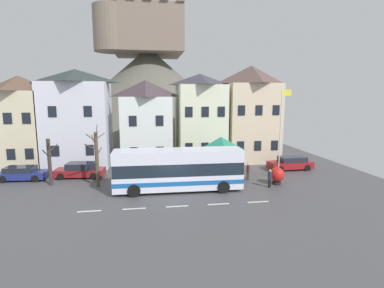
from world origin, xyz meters
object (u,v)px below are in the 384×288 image
at_px(harbour_buoy, 277,175).
at_px(townhouse_04, 250,114).
at_px(bare_tree_01, 97,158).
at_px(parked_car_02, 22,173).
at_px(bus_shelter, 221,144).
at_px(parked_car_01, 81,170).
at_px(bare_tree_00, 49,161).
at_px(flagpole, 281,128).
at_px(townhouse_01, 78,118).
at_px(pedestrian_00, 270,177).
at_px(townhouse_00, 22,122).
at_px(pedestrian_01, 248,171).
at_px(public_bench, 209,165).
at_px(townhouse_03, 200,118).
at_px(parked_car_00, 291,163).
at_px(hilltop_castle, 149,90).
at_px(transit_bus, 178,170).
at_px(townhouse_02, 146,123).

bearing_deg(harbour_buoy, townhouse_04, 84.23).
bearing_deg(bare_tree_01, parked_car_02, 156.66).
height_order(bus_shelter, parked_car_01, bus_shelter).
bearing_deg(bare_tree_00, flagpole, -2.21).
xyz_separation_m(townhouse_01, pedestrian_00, (17.82, -11.44, -4.42)).
height_order(townhouse_00, bare_tree_01, townhouse_00).
bearing_deg(bare_tree_00, townhouse_04, 20.19).
distance_m(townhouse_01, pedestrian_01, 19.51).
bearing_deg(pedestrian_00, parked_car_01, 160.62).
relative_size(public_bench, bare_tree_01, 0.30).
bearing_deg(public_bench, bare_tree_01, -158.10).
relative_size(pedestrian_01, public_bench, 0.99).
relative_size(townhouse_00, bare_tree_00, 2.41).
distance_m(townhouse_03, parked_car_02, 19.29).
xyz_separation_m(parked_car_00, parked_car_01, (-21.39, 0.16, 0.01)).
bearing_deg(pedestrian_00, bus_shelter, 123.22).
bearing_deg(flagpole, bare_tree_00, 177.79).
bearing_deg(bare_tree_01, harbour_buoy, -6.44).
height_order(bus_shelter, bare_tree_00, bare_tree_00).
height_order(hilltop_castle, flagpole, hilltop_castle).
relative_size(transit_bus, parked_car_02, 2.44).
xyz_separation_m(hilltop_castle, bare_tree_01, (-4.86, -30.54, -6.20)).
xyz_separation_m(townhouse_00, parked_car_02, (1.93, -5.98, -4.31)).
relative_size(hilltop_castle, pedestrian_01, 24.20).
relative_size(hilltop_castle, parked_car_01, 8.12).
xyz_separation_m(parked_car_02, flagpole, (23.88, -2.95, 4.14)).
relative_size(townhouse_01, bare_tree_01, 2.01).
xyz_separation_m(townhouse_03, bus_shelter, (0.88, -6.88, -2.06)).
bearing_deg(harbour_buoy, bare_tree_00, 172.12).
height_order(townhouse_01, transit_bus, townhouse_01).
distance_m(hilltop_castle, public_bench, 28.12).
height_order(townhouse_01, parked_car_02, townhouse_01).
xyz_separation_m(transit_bus, pedestrian_00, (7.79, -0.37, -0.84)).
bearing_deg(harbour_buoy, transit_bus, -177.22).
bearing_deg(parked_car_02, public_bench, 6.98).
bearing_deg(bare_tree_00, bare_tree_01, -13.26).
height_order(townhouse_01, harbour_buoy, townhouse_01).
xyz_separation_m(pedestrian_01, public_bench, (-2.78, 4.33, -0.37)).
bearing_deg(townhouse_02, parked_car_02, -155.48).
height_order(public_bench, bare_tree_00, bare_tree_00).
relative_size(parked_car_02, public_bench, 2.70).
height_order(public_bench, flagpole, flagpole).
xyz_separation_m(transit_bus, bus_shelter, (4.68, 4.37, 1.35)).
relative_size(townhouse_01, bare_tree_00, 2.58).
distance_m(transit_bus, bare_tree_01, 7.15).
bearing_deg(public_bench, parked_car_02, -176.21).
relative_size(parked_car_01, harbour_buoy, 3.11).
bearing_deg(parked_car_01, hilltop_castle, -98.62).
bearing_deg(parked_car_01, harbour_buoy, 169.71).
xyz_separation_m(townhouse_02, townhouse_04, (12.33, 0.22, 0.88)).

